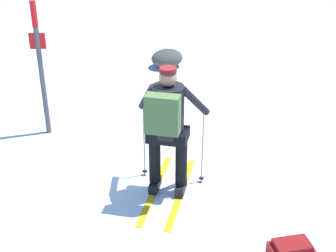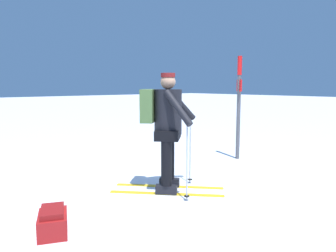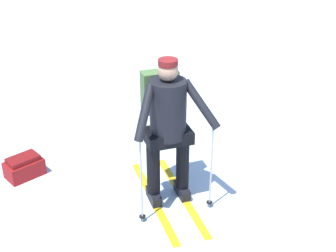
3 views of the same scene
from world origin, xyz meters
name	(u,v)px [view 3 (image 3 of 3)]	position (x,y,z in m)	size (l,w,h in m)	color
ground_plane	(209,216)	(0.00, 0.00, 0.00)	(80.00, 80.00, 0.00)	white
skier	(167,120)	(0.14, 0.56, 1.00)	(1.50, 1.41, 1.70)	gold
dropped_backpack	(24,167)	(-0.17, 2.37, 0.13)	(0.52, 0.44, 0.27)	maroon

